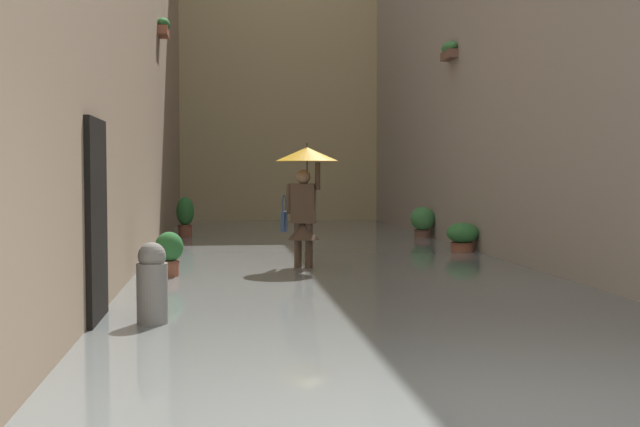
{
  "coord_description": "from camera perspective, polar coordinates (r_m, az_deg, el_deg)",
  "views": [
    {
      "loc": [
        1.78,
        4.66,
        1.65
      ],
      "look_at": [
        0.2,
        -8.43,
        0.98
      ],
      "focal_mm": 45.44,
      "sensor_mm": 36.0,
      "label": 1
    }
  ],
  "objects": [
    {
      "name": "building_facade_far",
      "position": [
        26.75,
        -3.03,
        13.32
      ],
      "size": [
        9.78,
        1.8,
        12.95
      ],
      "primitive_type": "cube",
      "color": "tan",
      "rests_on": "ground_plane"
    },
    {
      "name": "potted_plant_far_right",
      "position": [
        12.07,
        -10.58,
        -2.82
      ],
      "size": [
        0.41,
        0.41,
        0.78
      ],
      "color": "#9E563D",
      "rests_on": "ground_plane"
    },
    {
      "name": "potted_plant_far_left",
      "position": [
        15.82,
        10.0,
        -1.69
      ],
      "size": [
        0.62,
        0.62,
        0.68
      ],
      "color": "#9E563D",
      "rests_on": "ground_plane"
    },
    {
      "name": "mooring_bollard",
      "position": [
        8.35,
        -11.73,
        -5.25
      ],
      "size": [
        0.31,
        0.31,
        0.95
      ],
      "color": "gray",
      "rests_on": "ground_plane"
    },
    {
      "name": "potted_plant_near_right",
      "position": [
        19.32,
        -9.47,
        -0.27
      ],
      "size": [
        0.42,
        0.42,
        1.06
      ],
      "color": "brown",
      "rests_on": "ground_plane"
    },
    {
      "name": "potted_plant_near_left",
      "position": [
        18.94,
        7.23,
        -0.62
      ],
      "size": [
        0.56,
        0.56,
        0.85
      ],
      "color": "brown",
      "rests_on": "ground_plane"
    },
    {
      "name": "flood_water",
      "position": [
        15.19,
        -0.11,
        -3.07
      ],
      "size": [
        6.98,
        26.7,
        0.13
      ],
      "primitive_type": "cube",
      "color": "slate",
      "rests_on": "ground_plane"
    },
    {
      "name": "person_wading",
      "position": [
        12.85,
        -1.06,
        2.16
      ],
      "size": [
        1.01,
        1.01,
        2.12
      ],
      "color": "black",
      "rests_on": "ground_plane"
    },
    {
      "name": "ground_plane",
      "position": [
        15.2,
        -0.11,
        -3.3
      ],
      "size": [
        60.0,
        60.0,
        0.0
      ],
      "primitive_type": "plane",
      "color": "gray"
    }
  ]
}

